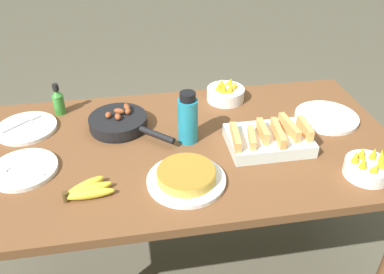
# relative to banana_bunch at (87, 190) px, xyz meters

# --- Properties ---
(ground_plane) EXTENTS (14.00, 14.00, 0.00)m
(ground_plane) POSITION_rel_banana_bunch_xyz_m (0.39, 0.23, -0.78)
(ground_plane) COLOR #565142
(dining_table) EXTENTS (1.59, 0.86, 0.76)m
(dining_table) POSITION_rel_banana_bunch_xyz_m (0.39, 0.23, -0.12)
(dining_table) COLOR brown
(dining_table) RESTS_ON ground_plane
(banana_bunch) EXTENTS (0.17, 0.12, 0.04)m
(banana_bunch) POSITION_rel_banana_bunch_xyz_m (0.00, 0.00, 0.00)
(banana_bunch) COLOR yellow
(banana_bunch) RESTS_ON dining_table
(melon_tray) EXTENTS (0.31, 0.21, 0.10)m
(melon_tray) POSITION_rel_banana_bunch_xyz_m (0.67, 0.16, 0.02)
(melon_tray) COLOR silver
(melon_tray) RESTS_ON dining_table
(skillet) EXTENTS (0.33, 0.31, 0.08)m
(skillet) POSITION_rel_banana_bunch_xyz_m (0.12, 0.39, 0.01)
(skillet) COLOR black
(skillet) RESTS_ON dining_table
(frittata_plate_center) EXTENTS (0.27, 0.27, 0.05)m
(frittata_plate_center) POSITION_rel_banana_bunch_xyz_m (0.33, 0.01, 0.01)
(frittata_plate_center) COLOR white
(frittata_plate_center) RESTS_ON dining_table
(empty_plate_near_front) EXTENTS (0.26, 0.26, 0.02)m
(empty_plate_near_front) POSITION_rel_banana_bunch_xyz_m (0.98, 0.31, -0.01)
(empty_plate_near_front) COLOR white
(empty_plate_near_front) RESTS_ON dining_table
(empty_plate_far_left) EXTENTS (0.24, 0.24, 0.02)m
(empty_plate_far_left) POSITION_rel_banana_bunch_xyz_m (-0.26, 0.44, -0.01)
(empty_plate_far_left) COLOR white
(empty_plate_far_left) RESTS_ON dining_table
(empty_plate_far_right) EXTENTS (0.24, 0.24, 0.02)m
(empty_plate_far_right) POSITION_rel_banana_bunch_xyz_m (-0.23, 0.16, -0.01)
(empty_plate_far_right) COLOR white
(empty_plate_far_right) RESTS_ON dining_table
(fruit_bowl_mango) EXTENTS (0.17, 0.17, 0.10)m
(fruit_bowl_mango) POSITION_rel_banana_bunch_xyz_m (0.60, 0.54, 0.02)
(fruit_bowl_mango) COLOR white
(fruit_bowl_mango) RESTS_ON dining_table
(fruit_bowl_citrus) EXTENTS (0.16, 0.16, 0.10)m
(fruit_bowl_citrus) POSITION_rel_banana_bunch_xyz_m (0.95, -0.06, 0.02)
(fruit_bowl_citrus) COLOR white
(fruit_bowl_citrus) RESTS_ON dining_table
(water_bottle) EXTENTS (0.08, 0.08, 0.21)m
(water_bottle) POSITION_rel_banana_bunch_xyz_m (0.38, 0.25, 0.08)
(water_bottle) COLOR teal
(water_bottle) RESTS_ON dining_table
(hot_sauce_bottle) EXTENTS (0.05, 0.05, 0.14)m
(hot_sauce_bottle) POSITION_rel_banana_bunch_xyz_m (-0.13, 0.55, 0.04)
(hot_sauce_bottle) COLOR #337F2D
(hot_sauce_bottle) RESTS_ON dining_table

